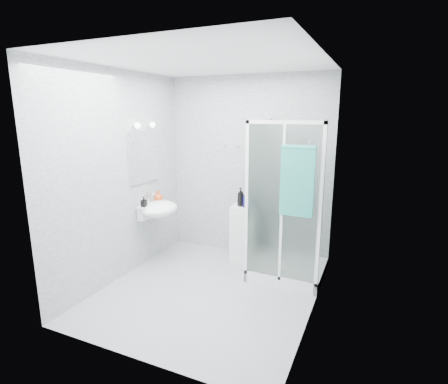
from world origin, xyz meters
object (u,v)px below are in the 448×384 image
at_px(hand_towel, 297,180).
at_px(shampoo_bottle_b, 248,199).
at_px(soap_dispenser_orange, 158,196).
at_px(soap_dispenser_black, 144,202).
at_px(shower_enclosure, 281,243).
at_px(wall_basin, 158,209).
at_px(shampoo_bottle_a, 241,197).
at_px(storage_cabinet, 244,233).

height_order(hand_towel, shampoo_bottle_b, hand_towel).
bearing_deg(soap_dispenser_orange, soap_dispenser_black, -91.85).
distance_m(shower_enclosure, wall_basin, 1.72).
bearing_deg(shampoo_bottle_b, shampoo_bottle_a, 174.06).
bearing_deg(shower_enclosure, soap_dispenser_orange, -174.03).
relative_size(wall_basin, hand_towel, 0.71).
bearing_deg(storage_cabinet, hand_towel, -43.40).
bearing_deg(soap_dispenser_orange, shampoo_bottle_a, 22.92).
bearing_deg(shampoo_bottle_b, soap_dispenser_orange, -159.64).
relative_size(shampoo_bottle_a, shampoo_bottle_b, 1.08).
height_order(wall_basin, shampoo_bottle_a, shampoo_bottle_a).
bearing_deg(wall_basin, soap_dispenser_black, -115.66).
relative_size(storage_cabinet, soap_dispenser_orange, 5.04).
bearing_deg(hand_towel, storage_cabinet, 142.18).
xyz_separation_m(shower_enclosure, storage_cabinet, (-0.62, 0.28, -0.05)).
relative_size(shower_enclosure, shampoo_bottle_b, 8.15).
bearing_deg(storage_cabinet, wall_basin, -155.69).
xyz_separation_m(storage_cabinet, soap_dispenser_black, (-1.12, -0.78, 0.53)).
height_order(shower_enclosure, soap_dispenser_orange, shower_enclosure).
distance_m(hand_towel, shampoo_bottle_a, 1.22).
height_order(wall_basin, hand_towel, hand_towel).
bearing_deg(shampoo_bottle_a, shampoo_bottle_b, -5.94).
distance_m(shampoo_bottle_b, soap_dispenser_orange, 1.26).
height_order(hand_towel, shampoo_bottle_a, hand_towel).
height_order(storage_cabinet, soap_dispenser_orange, soap_dispenser_orange).
distance_m(storage_cabinet, soap_dispenser_orange, 1.32).
bearing_deg(shower_enclosure, wall_basin, -169.19).
height_order(shampoo_bottle_a, soap_dispenser_orange, shampoo_bottle_a).
relative_size(shower_enclosure, soap_dispenser_orange, 12.58).
bearing_deg(shampoo_bottle_a, shower_enclosure, -21.87).
bearing_deg(soap_dispenser_black, shampoo_bottle_a, 35.62).
bearing_deg(shower_enclosure, shampoo_bottle_b, 155.12).
bearing_deg(wall_basin, shower_enclosure, 10.81).
distance_m(hand_towel, soap_dispenser_black, 2.05).
bearing_deg(shampoo_bottle_b, shower_enclosure, -24.88).
height_order(soap_dispenser_orange, soap_dispenser_black, soap_dispenser_orange).
distance_m(storage_cabinet, shampoo_bottle_a, 0.54).
bearing_deg(shower_enclosure, shampoo_bottle_a, 158.13).
relative_size(wall_basin, shampoo_bottle_a, 2.12).
height_order(shower_enclosure, wall_basin, shower_enclosure).
bearing_deg(hand_towel, shampoo_bottle_a, 143.97).
distance_m(wall_basin, hand_towel, 1.99).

